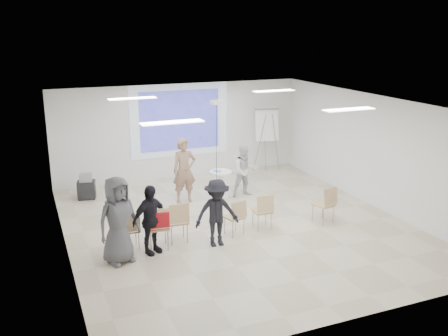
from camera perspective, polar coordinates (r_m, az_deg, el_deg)
name	(u,v)px	position (r m, az deg, el deg)	size (l,w,h in m)	color
floor	(236,227)	(12.38, 1.41, -6.74)	(8.00, 9.00, 0.10)	beige
ceiling	(237,102)	(11.55, 1.52, 7.60)	(8.00, 9.00, 0.10)	white
wall_back	(180,131)	(16.03, -5.11, 4.26)	(8.00, 0.10, 3.00)	silver
wall_left	(59,186)	(10.96, -18.33, -2.01)	(0.10, 9.00, 3.00)	silver
wall_right	(375,151)	(13.96, 16.88, 1.88)	(0.10, 9.00, 3.00)	silver
projection_halo	(180,120)	(15.90, -5.07, 5.45)	(3.20, 0.01, 2.30)	silver
projection_image	(180,120)	(15.89, -5.05, 5.45)	(2.60, 0.01, 1.90)	#373CBD
pedestal_table	(221,182)	(14.22, -0.38, -1.62)	(0.84, 0.84, 0.78)	silver
player_left	(184,166)	(13.68, -4.57, 0.18)	(0.74, 0.50, 2.04)	#99745D
player_right	(245,168)	(14.21, 2.42, 0.01)	(0.80, 0.64, 1.66)	silver
controller_left	(187,152)	(13.88, -4.21, 1.80)	(0.04, 0.11, 0.04)	white
controller_right	(236,157)	(14.28, 1.35, 1.31)	(0.04, 0.13, 0.04)	white
chair_far_left	(130,228)	(11.09, -10.67, -6.76)	(0.39, 0.42, 0.84)	tan
chair_left_mid	(158,225)	(10.94, -7.53, -6.45)	(0.51, 0.55, 0.99)	tan
chair_left_inner	(178,219)	(11.24, -5.27, -5.83)	(0.48, 0.51, 0.96)	tan
chair_center	(236,215)	(11.59, 1.41, -5.37)	(0.49, 0.51, 0.86)	tan
chair_right_inner	(264,209)	(11.93, 4.54, -4.70)	(0.45, 0.48, 0.89)	tan
chair_right_far	(326,202)	(12.51, 11.60, -3.82)	(0.55, 0.57, 0.95)	tan
red_jacket	(160,221)	(10.77, -7.32, -6.02)	(0.39, 0.09, 0.37)	#AC151D
laptop	(177,220)	(11.35, -5.39, -5.90)	(0.35, 0.26, 0.03)	black
audience_left	(150,215)	(10.70, -8.45, -5.32)	(1.02, 0.61, 1.75)	black
audience_mid	(217,209)	(10.96, -0.83, -4.66)	(1.12, 0.61, 1.74)	black
audience_outer	(118,215)	(10.37, -12.05, -5.29)	(1.01, 0.66, 2.06)	#535256
flipchart_easel	(267,125)	(16.58, 4.93, 4.90)	(0.91, 0.70, 2.13)	gray
av_cart	(86,187)	(14.62, -15.45, -2.14)	(0.56, 0.48, 0.73)	black
ceiling_projector	(217,107)	(13.00, -0.76, 6.93)	(0.30, 0.25, 3.00)	white
fluor_panel_nw	(132,98)	(12.85, -10.44, 7.83)	(1.20, 0.30, 0.02)	white
fluor_panel_ne	(274,91)	(14.21, 5.70, 8.77)	(1.20, 0.30, 0.02)	white
fluor_panel_sw	(172,122)	(9.49, -5.94, 5.22)	(1.20, 0.30, 0.02)	white
fluor_panel_se	(349,109)	(11.27, 14.07, 6.51)	(1.20, 0.30, 0.02)	white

